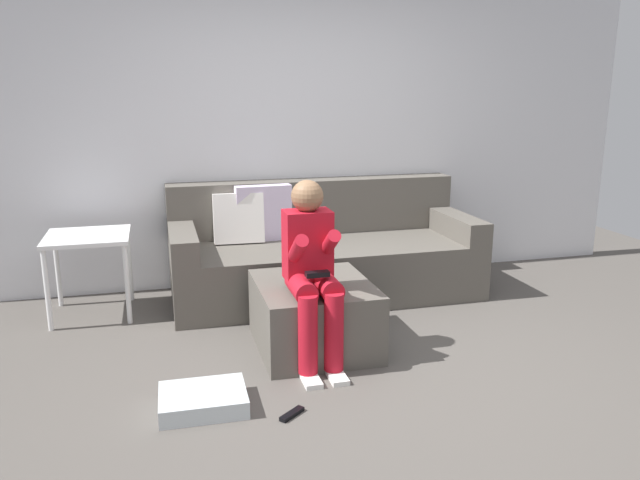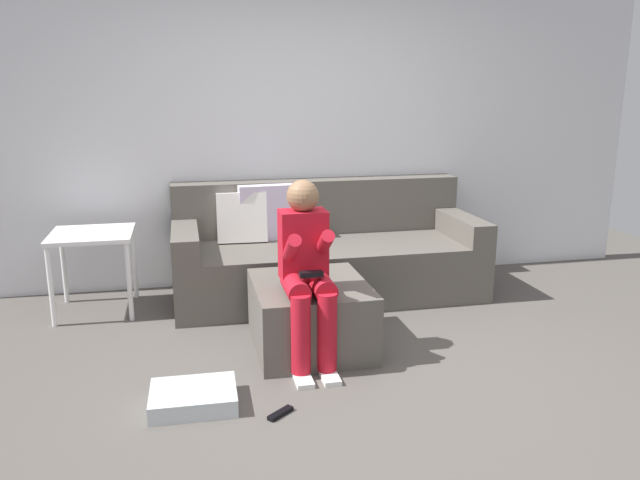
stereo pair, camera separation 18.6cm
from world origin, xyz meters
name	(u,v)px [view 2 (the right image)]	position (x,y,z in m)	size (l,w,h in m)	color
ground_plane	(365,381)	(0.00, 0.00, 0.00)	(8.14, 8.14, 0.00)	#544F49
wall_back	(297,123)	(0.00, 2.11, 1.37)	(6.26, 0.10, 2.74)	silver
couch_sectional	(324,253)	(0.12, 1.64, 0.33)	(2.46, 1.00, 0.91)	#59544C
ottoman	(310,315)	(-0.21, 0.56, 0.22)	(0.73, 0.83, 0.44)	#59544C
person_seated	(307,267)	(-0.28, 0.34, 0.61)	(0.29, 0.59, 1.13)	red
storage_bin	(193,397)	(-0.98, -0.08, 0.05)	(0.46, 0.36, 0.10)	silver
side_table	(92,243)	(-1.67, 1.57, 0.53)	(0.60, 0.58, 0.62)	white
remote_near_ottoman	(280,413)	(-0.54, -0.28, 0.01)	(0.16, 0.04, 0.02)	black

